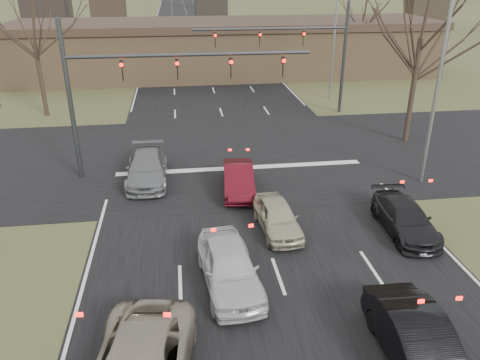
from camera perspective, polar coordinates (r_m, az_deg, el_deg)
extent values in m
plane|color=#424524|center=(14.93, 7.21, -18.32)|extent=(360.00, 360.00, 0.00)
cube|color=black|center=(71.30, -5.25, 16.27)|extent=(14.00, 300.00, 0.02)
cube|color=black|center=(27.62, -0.48, 3.08)|extent=(200.00, 14.00, 0.02)
cube|color=#8D6F4C|center=(49.41, -1.61, 15.41)|extent=(42.00, 10.00, 4.60)
cube|color=#38281E|center=(49.06, -1.64, 18.46)|extent=(42.40, 10.40, 0.70)
cylinder|color=#383A3D|center=(24.86, -19.97, 8.83)|extent=(0.24, 0.24, 8.00)
cylinder|color=#383A3D|center=(23.84, -6.08, 14.95)|extent=(12.00, 0.18, 0.18)
imported|color=black|center=(24.10, -14.15, 12.78)|extent=(0.16, 0.20, 1.00)
imported|color=black|center=(23.96, -7.64, 13.22)|extent=(0.16, 0.20, 1.00)
imported|color=black|center=(24.11, -1.12, 13.50)|extent=(0.16, 0.20, 1.00)
imported|color=black|center=(24.55, 5.25, 13.60)|extent=(0.16, 0.20, 1.00)
cylinder|color=#383A3D|center=(36.19, 12.54, 14.24)|extent=(0.24, 0.24, 8.00)
cylinder|color=#383A3D|center=(34.40, 3.79, 17.94)|extent=(11.00, 0.18, 0.18)
imported|color=black|center=(35.02, 7.71, 16.74)|extent=(0.16, 0.20, 1.00)
imported|color=black|center=(34.34, 2.41, 16.78)|extent=(0.16, 0.20, 1.00)
imported|color=black|center=(33.94, -3.05, 16.68)|extent=(0.16, 0.20, 1.00)
cylinder|color=gray|center=(24.41, 22.95, 10.54)|extent=(0.18, 0.18, 10.00)
cylinder|color=gray|center=(39.94, 11.42, 16.71)|extent=(0.18, 0.18, 10.00)
cylinder|color=black|center=(30.87, 20.27, 10.02)|extent=(0.32, 0.32, 6.33)
cylinder|color=black|center=(37.59, -23.07, 11.10)|extent=(0.32, 0.32, 5.23)
cylinder|color=black|center=(49.61, 14.44, 14.92)|extent=(0.32, 0.32, 4.95)
imported|color=silver|center=(16.26, -1.29, -10.52)|extent=(2.21, 4.66, 1.54)
imported|color=black|center=(14.37, 20.90, -18.06)|extent=(1.67, 4.59, 1.50)
imported|color=black|center=(20.59, 19.48, -4.43)|extent=(1.91, 4.38, 1.25)
imported|color=slate|center=(24.50, -11.27, 1.48)|extent=(2.00, 4.93, 1.43)
imported|color=#510B16|center=(22.84, -0.18, 0.13)|extent=(1.77, 4.20, 1.35)
imported|color=#C0BA9B|center=(19.57, 4.60, -4.50)|extent=(1.72, 3.82, 1.27)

